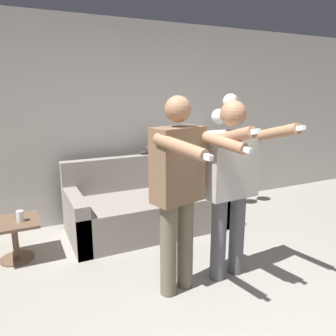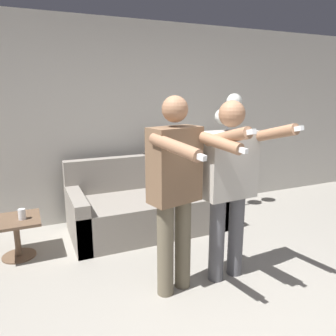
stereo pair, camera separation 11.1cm
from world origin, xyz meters
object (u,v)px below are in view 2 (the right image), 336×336
(cat, at_px, (160,148))
(cup, at_px, (22,214))
(person_right, at_px, (230,179))
(person_left, at_px, (176,185))
(couch, at_px, (147,207))
(floor_lamp, at_px, (228,122))
(side_table, at_px, (16,229))

(cat, xyz_separation_m, cup, (-1.75, -0.54, -0.48))
(person_right, bearing_deg, person_left, 176.97)
(couch, xyz_separation_m, person_right, (0.29, -1.36, 0.68))
(cup, bearing_deg, cat, 17.19)
(couch, distance_m, floor_lamp, 1.61)
(floor_lamp, relative_size, cup, 15.09)
(person_left, relative_size, cat, 4.05)
(cat, relative_size, cup, 3.74)
(person_right, relative_size, cup, 14.75)
(couch, bearing_deg, person_right, -78.06)
(couch, xyz_separation_m, floor_lamp, (1.24, 0.13, 1.01))
(person_right, bearing_deg, floor_lamp, 54.22)
(side_table, relative_size, cup, 4.37)
(couch, height_order, side_table, couch)
(couch, bearing_deg, floor_lamp, 6.13)
(person_left, xyz_separation_m, floor_lamp, (1.48, 1.49, 0.33))
(couch, distance_m, cup, 1.46)
(person_left, height_order, cup, person_left)
(couch, xyz_separation_m, cat, (0.32, 0.35, 0.68))
(cat, distance_m, floor_lamp, 1.00)
(person_left, bearing_deg, floor_lamp, 31.61)
(couch, relative_size, cat, 4.56)
(floor_lamp, height_order, side_table, floor_lamp)
(person_left, height_order, cat, person_left)
(floor_lamp, xyz_separation_m, cup, (-2.67, -0.32, -0.81))
(person_right, relative_size, side_table, 3.37)
(person_left, xyz_separation_m, cup, (-1.19, 1.17, -0.49))
(cat, relative_size, floor_lamp, 0.25)
(person_left, relative_size, person_right, 1.03)
(person_right, distance_m, cup, 2.13)
(person_left, distance_m, floor_lamp, 2.13)
(side_table, bearing_deg, cat, 15.41)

